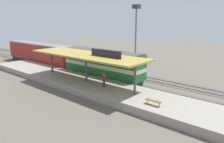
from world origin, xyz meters
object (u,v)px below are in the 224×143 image
freight_car (99,59)px  light_mast (136,24)px  platform_bench (153,101)px  person_waiting (104,80)px  locomotive (102,64)px  passenger_carriage_single (39,53)px

freight_car → light_mast: 9.39m
light_mast → freight_car: bearing=117.9°
platform_bench → person_waiting: 7.77m
platform_bench → freight_car: freight_car is taller
locomotive → light_mast: 9.88m
locomotive → light_mast: size_ratio=1.23×
person_waiting → passenger_carriage_single: bearing=78.0°
light_mast → person_waiting: 14.80m
light_mast → passenger_carriage_single: bearing=112.4°
locomotive → freight_car: bearing=48.2°
freight_car → platform_bench: bearing=-121.0°
platform_bench → locomotive: bearing=64.4°
passenger_carriage_single → person_waiting: 23.37m
freight_car → light_mast: size_ratio=1.03×
passenger_carriage_single → light_mast: size_ratio=1.71×
passenger_carriage_single → person_waiting: size_ratio=11.70×
locomotive → light_mast: (7.80, -0.91, 5.99)m
locomotive → light_mast: light_mast is taller
locomotive → light_mast: bearing=-6.7°
locomotive → passenger_carriage_single: (0.00, 18.00, -0.10)m
locomotive → passenger_carriage_single: size_ratio=0.72×
platform_bench → passenger_carriage_single: size_ratio=0.08×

